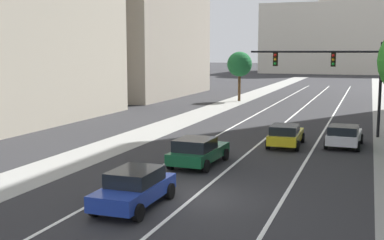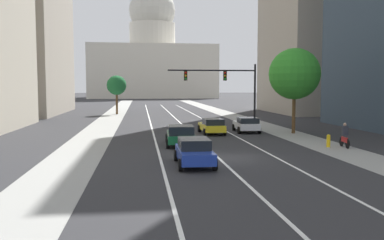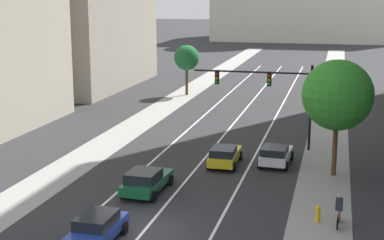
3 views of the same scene
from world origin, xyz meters
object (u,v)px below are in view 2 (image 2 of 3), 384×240
Objects in this scene: street_tree_near_left at (117,85)px; capitol_building at (153,59)px; car_white at (247,124)px; fire_hydrant at (328,141)px; car_green at (181,135)px; street_tree_near_right at (295,74)px; car_blue at (194,151)px; traffic_signal_mast at (227,82)px; car_yellow at (212,126)px; cyclist at (345,135)px.

capitol_building is at bearing 84.82° from street_tree_near_left.
fire_hydrant is at bearing -159.01° from car_white.
street_tree_near_right is (10.83, 6.30, 4.57)m from car_green.
car_blue reaches higher than car_white.
car_green is 10.37m from fire_hydrant.
traffic_signal_mast is 1.19× the size of street_tree_near_right.
car_green is at bearing -115.93° from traffic_signal_mast.
traffic_signal_mast is at bearing 14.06° from car_white.
car_blue is 16.67m from car_white.
street_tree_near_right is (17.21, -27.51, 0.98)m from street_tree_near_left.
car_yellow is at bearing -70.05° from street_tree_near_left.
street_tree_near_left is (-6.38, 41.25, 3.59)m from car_blue.
fire_hydrant is 0.12× the size of street_tree_near_right.
car_white is 29.46m from street_tree_near_left.
car_yellow is at bearing 176.66° from street_tree_near_right.
street_tree_near_right reaches higher than car_white.
street_tree_near_left is (-6.37, 33.81, 3.59)m from car_green.
street_tree_near_right is at bearing -50.87° from traffic_signal_mast.
car_white is 3.57m from car_yellow.
capitol_building is at bearing 5.25° from car_white.
fire_hydrant is (10.14, 5.32, -0.30)m from car_blue.
traffic_signal_mast is (5.96, 19.72, 3.87)m from car_blue.
cyclist is 0.29× the size of street_tree_near_left.
cyclist is 9.79m from street_tree_near_right.
car_blue is at bearing -90.75° from capitol_building.
street_tree_near_right is (0.69, 8.42, 4.87)m from fire_hydrant.
capitol_building is 4.90× the size of traffic_signal_mast.
capitol_building is at bearing -0.45° from car_blue.
car_blue is 7.44m from car_green.
car_blue is 11.45m from fire_hydrant.
car_white is 0.45× the size of traffic_signal_mast.
car_yellow is 11.97m from cyclist.
car_green is 34.59m from street_tree_near_left.
cyclist is at bearing -87.63° from street_tree_near_right.
car_green is at bearing 82.95° from cyclist.
car_yellow is 0.57× the size of street_tree_near_right.
street_tree_near_right is (-0.36, 8.70, 4.48)m from cyclist.
traffic_signal_mast is at bearing -87.81° from capitol_building.
traffic_signal_mast reaches higher than street_tree_near_left.
cyclist is at bearing -70.41° from traffic_signal_mast.
car_blue is 0.56× the size of street_tree_near_right.
fire_hydrant is at bearing -144.05° from car_yellow.
street_tree_near_left reaches higher than fire_hydrant.
capitol_building reaches higher than car_yellow.
fire_hydrant is at bearing -61.99° from car_blue.
car_white is (6.87, 15.19, -0.02)m from car_blue.
traffic_signal_mast is (2.52, 5.55, 3.90)m from car_yellow.
car_blue is 41.90m from street_tree_near_left.
capitol_building is 5.84× the size of street_tree_near_right.
car_blue is 14.59m from car_yellow.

